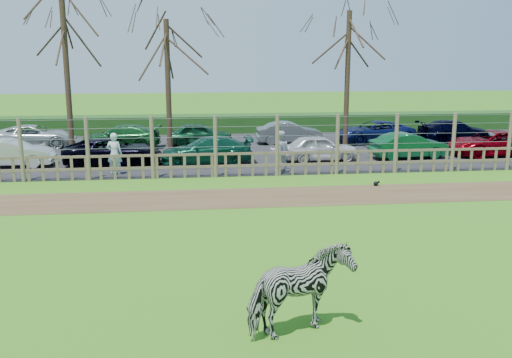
{
  "coord_description": "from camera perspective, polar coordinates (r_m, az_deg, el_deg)",
  "views": [
    {
      "loc": [
        -0.98,
        -14.61,
        4.89
      ],
      "look_at": [
        1.0,
        2.5,
        1.1
      ],
      "focal_mm": 40.0,
      "sensor_mm": 36.0,
      "label": 1
    }
  ],
  "objects": [
    {
      "name": "car_6",
      "position": [
        30.07,
        22.49,
        3.33
      ],
      "size": [
        4.45,
        2.29,
        1.2
      ],
      "primitive_type": "imported",
      "rotation": [
        0.0,
        0.0,
        4.78
      ],
      "color": "#80000A",
      "rests_on": "asphalt"
    },
    {
      "name": "car_4",
      "position": [
        26.54,
        6.36,
        3.12
      ],
      "size": [
        3.63,
        1.7,
        1.2
      ],
      "primitive_type": "imported",
      "rotation": [
        0.0,
        0.0,
        1.65
      ],
      "color": "silver",
      "rests_on": "asphalt"
    },
    {
      "name": "hedge",
      "position": [
        36.38,
        -5.03,
        5.51
      ],
      "size": [
        46.0,
        2.0,
        1.1
      ],
      "primitive_type": "cube",
      "color": "#1E4716",
      "rests_on": "ground"
    },
    {
      "name": "car_8",
      "position": [
        32.31,
        -21.32,
        4.0
      ],
      "size": [
        4.47,
        2.33,
        1.2
      ],
      "primitive_type": "imported",
      "rotation": [
        0.0,
        0.0,
        1.65
      ],
      "color": "#AFB8B5",
      "rests_on": "asphalt"
    },
    {
      "name": "visitor_a",
      "position": [
        23.97,
        -13.97,
        2.46
      ],
      "size": [
        0.7,
        0.52,
        1.72
      ],
      "primitive_type": "imported",
      "rotation": [
        0.0,
        0.0,
        2.95
      ],
      "color": "silver",
      "rests_on": "asphalt"
    },
    {
      "name": "zebra",
      "position": [
        10.22,
        4.42,
        -11.13
      ],
      "size": [
        2.11,
        1.61,
        1.63
      ],
      "primitive_type": "imported",
      "rotation": [
        0.0,
        0.0,
        2.01
      ],
      "color": "gray",
      "rests_on": "ground"
    },
    {
      "name": "fence",
      "position": [
        23.0,
        -4.05,
        2.14
      ],
      "size": [
        30.16,
        0.16,
        2.5
      ],
      "color": "brown",
      "rests_on": "ground"
    },
    {
      "name": "visitor_b",
      "position": [
        23.93,
        2.41,
        2.8
      ],
      "size": [
        0.95,
        0.81,
        1.72
      ],
      "primitive_type": "imported",
      "rotation": [
        0.0,
        0.0,
        2.94
      ],
      "color": "silver",
      "rests_on": "asphalt"
    },
    {
      "name": "car_1",
      "position": [
        27.18,
        -23.29,
        2.4
      ],
      "size": [
        3.67,
        1.36,
        1.2
      ],
      "primitive_type": "imported",
      "rotation": [
        0.0,
        0.0,
        1.6
      ],
      "color": "silver",
      "rests_on": "asphalt"
    },
    {
      "name": "dirt_strip",
      "position": [
        19.75,
        -3.55,
        -1.94
      ],
      "size": [
        34.0,
        2.8,
        0.01
      ],
      "primitive_type": "cube",
      "color": "brown",
      "rests_on": "ground"
    },
    {
      "name": "car_5",
      "position": [
        27.97,
        15.04,
        3.24
      ],
      "size": [
        3.76,
        1.67,
        1.2
      ],
      "primitive_type": "imported",
      "rotation": [
        0.0,
        0.0,
        1.68
      ],
      "color": "#0F572C",
      "rests_on": "asphalt"
    },
    {
      "name": "car_11",
      "position": [
        31.56,
        3.36,
        4.64
      ],
      "size": [
        3.66,
        1.33,
        1.2
      ],
      "primitive_type": "imported",
      "rotation": [
        0.0,
        0.0,
        1.59
      ],
      "color": "slate",
      "rests_on": "asphalt"
    },
    {
      "name": "car_3",
      "position": [
        25.81,
        -4.97,
        2.88
      ],
      "size": [
        4.18,
        1.81,
        1.2
      ],
      "primitive_type": "imported",
      "rotation": [
        0.0,
        0.0,
        4.74
      ],
      "color": "#0E4530",
      "rests_on": "asphalt"
    },
    {
      "name": "car_12",
      "position": [
        32.58,
        11.78,
        4.65
      ],
      "size": [
        4.5,
        2.43,
        1.2
      ],
      "primitive_type": "imported",
      "rotation": [
        0.0,
        0.0,
        4.82
      ],
      "color": "#0E174B",
      "rests_on": "asphalt"
    },
    {
      "name": "tree_left",
      "position": [
        27.68,
        -18.62,
        13.28
      ],
      "size": [
        4.8,
        4.8,
        7.88
      ],
      "color": "#3D2B1E",
      "rests_on": "ground"
    },
    {
      "name": "car_10",
      "position": [
        31.09,
        -5.65,
        4.49
      ],
      "size": [
        3.53,
        1.43,
        1.2
      ],
      "primitive_type": "imported",
      "rotation": [
        0.0,
        0.0,
        1.57
      ],
      "color": "#0F4123",
      "rests_on": "asphalt"
    },
    {
      "name": "crow",
      "position": [
        22.01,
        11.92,
        -0.44
      ],
      "size": [
        0.25,
        0.18,
        0.2
      ],
      "color": "black",
      "rests_on": "ground"
    },
    {
      "name": "ground",
      "position": [
        15.44,
        -2.64,
        -6.07
      ],
      "size": [
        120.0,
        120.0,
        0.0
      ],
      "primitive_type": "plane",
      "color": "#5AAA2C",
      "rests_on": "ground"
    },
    {
      "name": "car_13",
      "position": [
        34.18,
        19.19,
        4.57
      ],
      "size": [
        4.23,
        1.94,
        1.2
      ],
      "primitive_type": "imported",
      "rotation": [
        0.0,
        0.0,
        1.63
      ],
      "color": "black",
      "rests_on": "asphalt"
    },
    {
      "name": "car_2",
      "position": [
        26.15,
        -14.12,
        2.68
      ],
      "size": [
        4.41,
        2.19,
        1.2
      ],
      "primitive_type": "imported",
      "rotation": [
        0.0,
        0.0,
        1.62
      ],
      "color": "black",
      "rests_on": "asphalt"
    },
    {
      "name": "car_9",
      "position": [
        30.84,
        -13.38,
        4.15
      ],
      "size": [
        4.28,
        2.08,
        1.2
      ],
      "primitive_type": "imported",
      "rotation": [
        0.0,
        0.0,
        4.61
      ],
      "color": "#145221",
      "rests_on": "asphalt"
    },
    {
      "name": "tree_right",
      "position": [
        29.71,
        9.22,
        12.93
      ],
      "size": [
        4.8,
        4.8,
        7.35
      ],
      "color": "#3D2B1E",
      "rests_on": "ground"
    },
    {
      "name": "asphalt",
      "position": [
        29.53,
        -4.61,
        2.87
      ],
      "size": [
        44.0,
        13.0,
        0.04
      ],
      "primitive_type": "cube",
      "color": "#232326",
      "rests_on": "ground"
    },
    {
      "name": "tree_mid",
      "position": [
        28.13,
        -8.88,
        12.22
      ],
      "size": [
        4.8,
        4.8,
        6.83
      ],
      "color": "#3D2B1E",
      "rests_on": "ground"
    }
  ]
}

